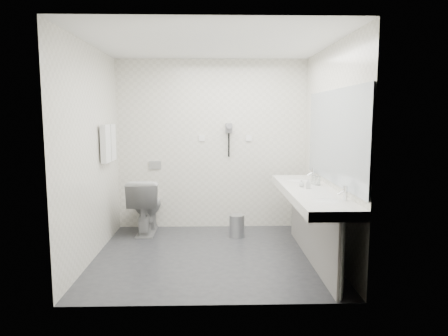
{
  "coord_description": "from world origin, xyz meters",
  "views": [
    {
      "loc": [
        0.02,
        -4.75,
        1.69
      ],
      "look_at": [
        0.15,
        0.15,
        1.05
      ],
      "focal_mm": 32.59,
      "sensor_mm": 36.0,
      "label": 1
    }
  ],
  "objects": [
    {
      "name": "toilet",
      "position": [
        -0.96,
        1.01,
        0.39
      ],
      "size": [
        0.44,
        0.78,
        0.79
      ],
      "primitive_type": "imported",
      "rotation": [
        0.0,
        0.0,
        3.14
      ],
      "color": "white",
      "rests_on": "floor"
    },
    {
      "name": "vanity_counter",
      "position": [
        1.12,
        -0.2,
        0.8
      ],
      "size": [
        0.55,
        2.2,
        0.1
      ],
      "primitive_type": "cube",
      "color": "white",
      "rests_on": "floor"
    },
    {
      "name": "wall_back",
      "position": [
        0.0,
        1.3,
        1.25
      ],
      "size": [
        2.8,
        0.0,
        2.8
      ],
      "primitive_type": "plane",
      "rotation": [
        1.57,
        0.0,
        0.0
      ],
      "color": "white",
      "rests_on": "floor"
    },
    {
      "name": "basin_far",
      "position": [
        1.12,
        0.45,
        0.83
      ],
      "size": [
        0.4,
        0.31,
        0.05
      ],
      "primitive_type": "ellipsoid",
      "color": "white",
      "rests_on": "vanity_counter"
    },
    {
      "name": "floor",
      "position": [
        0.0,
        0.0,
        0.0
      ],
      "size": [
        2.8,
        2.8,
        0.0
      ],
      "primitive_type": "plane",
      "color": "#2E2F34",
      "rests_on": "ground"
    },
    {
      "name": "towel_far",
      "position": [
        -1.34,
        0.69,
        1.33
      ],
      "size": [
        0.07,
        0.24,
        0.48
      ],
      "primitive_type": "cube",
      "color": "white",
      "rests_on": "towel_rail"
    },
    {
      "name": "pedal_bin",
      "position": [
        0.34,
        0.76,
        0.15
      ],
      "size": [
        0.24,
        0.24,
        0.3
      ],
      "primitive_type": "cylinder",
      "rotation": [
        0.0,
        0.0,
        -0.12
      ],
      "color": "#B2B5BA",
      "rests_on": "floor"
    },
    {
      "name": "vanity_post_far",
      "position": [
        1.18,
        0.84,
        0.38
      ],
      "size": [
        0.06,
        0.06,
        0.75
      ],
      "primitive_type": "cylinder",
      "color": "silver",
      "rests_on": "floor"
    },
    {
      "name": "dryer_cord",
      "position": [
        0.25,
        1.26,
        1.25
      ],
      "size": [
        0.02,
        0.02,
        0.35
      ],
      "primitive_type": "cylinder",
      "color": "black",
      "rests_on": "dryer_cradle"
    },
    {
      "name": "wall_left",
      "position": [
        -1.4,
        0.0,
        1.25
      ],
      "size": [
        0.0,
        2.6,
        2.6
      ],
      "primitive_type": "plane",
      "rotation": [
        1.57,
        0.0,
        1.57
      ],
      "color": "white",
      "rests_on": "floor"
    },
    {
      "name": "ceiling",
      "position": [
        0.0,
        0.0,
        2.5
      ],
      "size": [
        2.8,
        2.8,
        0.0
      ],
      "primitive_type": "plane",
      "rotation": [
        3.14,
        0.0,
        0.0
      ],
      "color": "white",
      "rests_on": "wall_back"
    },
    {
      "name": "glass_right",
      "position": [
        1.25,
        0.12,
        0.91
      ],
      "size": [
        0.07,
        0.07,
        0.11
      ],
      "primitive_type": "cylinder",
      "rotation": [
        0.0,
        0.0,
        0.26
      ],
      "color": "silver",
      "rests_on": "vanity_counter"
    },
    {
      "name": "wall_front",
      "position": [
        0.0,
        -1.3,
        1.25
      ],
      "size": [
        2.8,
        0.0,
        2.8
      ],
      "primitive_type": "plane",
      "rotation": [
        -1.57,
        0.0,
        0.0
      ],
      "color": "white",
      "rests_on": "floor"
    },
    {
      "name": "basin_near",
      "position": [
        1.12,
        -0.85,
        0.83
      ],
      "size": [
        0.4,
        0.31,
        0.05
      ],
      "primitive_type": "ellipsoid",
      "color": "white",
      "rests_on": "vanity_counter"
    },
    {
      "name": "dryer_barrel",
      "position": [
        0.25,
        1.2,
        1.53
      ],
      "size": [
        0.08,
        0.14,
        0.08
      ],
      "primitive_type": "cylinder",
      "rotation": [
        1.57,
        0.0,
        0.0
      ],
      "color": "gray",
      "rests_on": "dryer_cradle"
    },
    {
      "name": "flush_plate",
      "position": [
        -0.85,
        1.29,
        0.95
      ],
      "size": [
        0.18,
        0.02,
        0.12
      ],
      "primitive_type": "cube",
      "color": "#B2B5BA",
      "rests_on": "wall_back"
    },
    {
      "name": "switch_plate_a",
      "position": [
        -0.15,
        1.29,
        1.35
      ],
      "size": [
        0.09,
        0.02,
        0.09
      ],
      "primitive_type": "cube",
      "color": "white",
      "rests_on": "wall_back"
    },
    {
      "name": "towel_near",
      "position": [
        -1.34,
        0.41,
        1.33
      ],
      "size": [
        0.07,
        0.24,
        0.48
      ],
      "primitive_type": "cube",
      "color": "white",
      "rests_on": "towel_rail"
    },
    {
      "name": "vanity_post_near",
      "position": [
        1.18,
        -1.24,
        0.38
      ],
      "size": [
        0.06,
        0.06,
        0.75
      ],
      "primitive_type": "cylinder",
      "color": "silver",
      "rests_on": "floor"
    },
    {
      "name": "faucet_far",
      "position": [
        1.32,
        0.45,
        0.92
      ],
      "size": [
        0.04,
        0.04,
        0.15
      ],
      "primitive_type": "cylinder",
      "color": "silver",
      "rests_on": "vanity_counter"
    },
    {
      "name": "mirror",
      "position": [
        1.39,
        -0.2,
        1.45
      ],
      "size": [
        0.02,
        2.2,
        1.05
      ],
      "primitive_type": "cube",
      "color": "#B2BCC6",
      "rests_on": "wall_right"
    },
    {
      "name": "glass_left",
      "position": [
        1.28,
        0.05,
        0.9
      ],
      "size": [
        0.07,
        0.07,
        0.11
      ],
      "primitive_type": "cylinder",
      "rotation": [
        0.0,
        0.0,
        0.14
      ],
      "color": "silver",
      "rests_on": "vanity_counter"
    },
    {
      "name": "dryer_cradle",
      "position": [
        0.25,
        1.27,
        1.5
      ],
      "size": [
        0.1,
        0.04,
        0.14
      ],
      "primitive_type": "cube",
      "color": "gray",
      "rests_on": "wall_back"
    },
    {
      "name": "soap_bottle_a",
      "position": [
        1.11,
        -0.17,
        0.91
      ],
      "size": [
        0.05,
        0.05,
        0.11
      ],
      "primitive_type": "imported",
      "rotation": [
        0.0,
        0.0,
        -0.06
      ],
      "color": "beige",
      "rests_on": "vanity_counter"
    },
    {
      "name": "switch_plate_b",
      "position": [
        0.55,
        1.29,
        1.35
      ],
      "size": [
        0.09,
        0.02,
        0.09
      ],
      "primitive_type": "cube",
      "color": "white",
      "rests_on": "wall_back"
    },
    {
      "name": "vanity_panel",
      "position": [
        1.15,
        -0.2,
        0.38
      ],
      "size": [
        0.03,
        2.15,
        0.75
      ],
      "primitive_type": "cube",
      "color": "gray",
      "rests_on": "floor"
    },
    {
      "name": "bin_lid",
      "position": [
        0.34,
        0.76,
        0.3
      ],
      "size": [
        0.21,
        0.21,
        0.02
      ],
      "primitive_type": "cylinder",
      "color": "#B2B5BA",
      "rests_on": "pedal_bin"
    },
    {
      "name": "faucet_near",
      "position": [
        1.32,
        -0.85,
        0.92
      ],
      "size": [
        0.04,
        0.04,
        0.15
      ],
      "primitive_type": "cylinder",
      "color": "silver",
      "rests_on": "vanity_counter"
    },
    {
      "name": "towel_rail",
      "position": [
        -1.35,
        0.55,
        1.55
      ],
      "size": [
        0.02,
        0.62,
        0.02
      ],
      "primitive_type": "cylinder",
      "rotation": [
        1.57,
        0.0,
        0.0
      ],
      "color": "silver",
      "rests_on": "wall_left"
    },
    {
      "name": "wall_right",
      "position": [
        1.4,
        0.0,
        1.25
      ],
      "size": [
        0.0,
        2.6,
        2.6
      ],
      "primitive_type": "plane",
      "rotation": [
        1.57,
        0.0,
        -1.57
      ],
      "color": "white",
      "rests_on": "floor"
    },
    {
      "name": "soap_bottle_b",
      "position": [
        1.06,
        -0.07,
        0.89
      ],
      "size": [
        0.09,
        0.09,
        0.08
      ],
      "primitive_type": "imported",
      "rotation": [
        0.0,
        0.0,
        -0.75
      ],
      "color": "beige",
      "rests_on": "vanity_counter"
    }
  ]
}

